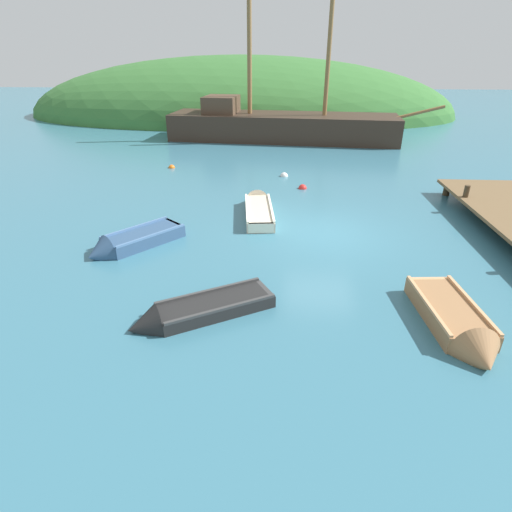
{
  "coord_description": "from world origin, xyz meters",
  "views": [
    {
      "loc": [
        -1.52,
        -13.09,
        5.63
      ],
      "look_at": [
        -2.19,
        -2.27,
        0.17
      ],
      "focal_mm": 28.67,
      "sensor_mm": 36.0,
      "label": 1
    }
  ],
  "objects_px": {
    "sailing_ship": "(280,131)",
    "rowboat_outer_left": "(131,243)",
    "rowboat_far": "(194,313)",
    "rowboat_near_dock": "(258,209)",
    "buoy_white": "(284,176)",
    "buoy_red": "(303,188)",
    "rowboat_outer_right": "(457,326)",
    "buoy_orange": "(172,168)"
  },
  "relations": [
    {
      "from": "rowboat_outer_left",
      "to": "rowboat_near_dock",
      "type": "height_order",
      "value": "rowboat_outer_left"
    },
    {
      "from": "rowboat_outer_left",
      "to": "buoy_white",
      "type": "height_order",
      "value": "rowboat_outer_left"
    },
    {
      "from": "sailing_ship",
      "to": "buoy_red",
      "type": "xyz_separation_m",
      "value": [
        1.12,
        -11.32,
        -0.64
      ]
    },
    {
      "from": "sailing_ship",
      "to": "rowboat_far",
      "type": "xyz_separation_m",
      "value": [
        -1.84,
        -21.58,
        -0.54
      ]
    },
    {
      "from": "rowboat_near_dock",
      "to": "buoy_red",
      "type": "xyz_separation_m",
      "value": [
        1.85,
        3.18,
        -0.13
      ]
    },
    {
      "from": "sailing_ship",
      "to": "buoy_white",
      "type": "height_order",
      "value": "sailing_ship"
    },
    {
      "from": "rowboat_outer_right",
      "to": "rowboat_near_dock",
      "type": "relative_size",
      "value": 0.83
    },
    {
      "from": "sailing_ship",
      "to": "buoy_red",
      "type": "bearing_deg",
      "value": -78.62
    },
    {
      "from": "rowboat_far",
      "to": "buoy_red",
      "type": "bearing_deg",
      "value": -135.34
    },
    {
      "from": "buoy_white",
      "to": "buoy_orange",
      "type": "distance_m",
      "value": 6.16
    },
    {
      "from": "sailing_ship",
      "to": "buoy_red",
      "type": "height_order",
      "value": "sailing_ship"
    },
    {
      "from": "sailing_ship",
      "to": "buoy_orange",
      "type": "xyz_separation_m",
      "value": [
        -5.75,
        -8.07,
        -0.64
      ]
    },
    {
      "from": "sailing_ship",
      "to": "rowboat_outer_right",
      "type": "xyz_separation_m",
      "value": [
        4.13,
        -21.76,
        -0.49
      ]
    },
    {
      "from": "rowboat_outer_left",
      "to": "buoy_white",
      "type": "relative_size",
      "value": 7.87
    },
    {
      "from": "buoy_white",
      "to": "buoy_orange",
      "type": "relative_size",
      "value": 1.14
    },
    {
      "from": "sailing_ship",
      "to": "rowboat_outer_right",
      "type": "relative_size",
      "value": 5.64
    },
    {
      "from": "rowboat_near_dock",
      "to": "buoy_red",
      "type": "bearing_deg",
      "value": -35.99
    },
    {
      "from": "sailing_ship",
      "to": "rowboat_far",
      "type": "height_order",
      "value": "sailing_ship"
    },
    {
      "from": "rowboat_outer_left",
      "to": "buoy_red",
      "type": "bearing_deg",
      "value": -179.96
    },
    {
      "from": "buoy_red",
      "to": "rowboat_near_dock",
      "type": "bearing_deg",
      "value": -120.14
    },
    {
      "from": "rowboat_outer_right",
      "to": "buoy_white",
      "type": "bearing_deg",
      "value": -167.56
    },
    {
      "from": "rowboat_far",
      "to": "buoy_orange",
      "type": "distance_m",
      "value": 14.06
    },
    {
      "from": "sailing_ship",
      "to": "buoy_red",
      "type": "distance_m",
      "value": 11.39
    },
    {
      "from": "rowboat_outer_left",
      "to": "buoy_white",
      "type": "bearing_deg",
      "value": -168.65
    },
    {
      "from": "rowboat_near_dock",
      "to": "buoy_red",
      "type": "height_order",
      "value": "rowboat_near_dock"
    },
    {
      "from": "buoy_white",
      "to": "rowboat_far",
      "type": "bearing_deg",
      "value": -99.8
    },
    {
      "from": "sailing_ship",
      "to": "rowboat_near_dock",
      "type": "xyz_separation_m",
      "value": [
        -0.73,
        -14.5,
        -0.51
      ]
    },
    {
      "from": "rowboat_outer_left",
      "to": "buoy_orange",
      "type": "distance_m",
      "value": 9.91
    },
    {
      "from": "rowboat_outer_right",
      "to": "buoy_orange",
      "type": "relative_size",
      "value": 9.43
    },
    {
      "from": "rowboat_outer_right",
      "to": "rowboat_outer_left",
      "type": "height_order",
      "value": "rowboat_outer_right"
    },
    {
      "from": "rowboat_far",
      "to": "buoy_orange",
      "type": "xyz_separation_m",
      "value": [
        -3.91,
        13.51,
        -0.1
      ]
    },
    {
      "from": "rowboat_outer_right",
      "to": "rowboat_far",
      "type": "relative_size",
      "value": 0.93
    },
    {
      "from": "rowboat_outer_right",
      "to": "rowboat_far",
      "type": "distance_m",
      "value": 5.96
    },
    {
      "from": "rowboat_near_dock",
      "to": "buoy_white",
      "type": "distance_m",
      "value": 5.25
    },
    {
      "from": "rowboat_near_dock",
      "to": "buoy_orange",
      "type": "bearing_deg",
      "value": 32.15
    },
    {
      "from": "rowboat_outer_left",
      "to": "buoy_red",
      "type": "distance_m",
      "value": 8.73
    },
    {
      "from": "rowboat_outer_right",
      "to": "buoy_white",
      "type": "relative_size",
      "value": 8.28
    },
    {
      "from": "rowboat_far",
      "to": "buoy_white",
      "type": "bearing_deg",
      "value": -129.06
    },
    {
      "from": "rowboat_outer_left",
      "to": "sailing_ship",
      "type": "bearing_deg",
      "value": -153.41
    },
    {
      "from": "rowboat_far",
      "to": "buoy_white",
      "type": "distance_m",
      "value": 12.42
    },
    {
      "from": "rowboat_far",
      "to": "rowboat_near_dock",
      "type": "height_order",
      "value": "rowboat_near_dock"
    },
    {
      "from": "sailing_ship",
      "to": "rowboat_outer_left",
      "type": "relative_size",
      "value": 5.94
    }
  ]
}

